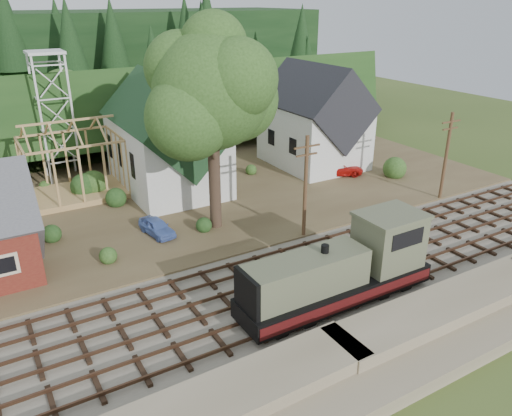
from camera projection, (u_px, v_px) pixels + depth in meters
ground at (259, 297)px, 30.53m from camera, size 140.00×140.00×0.00m
embankment at (351, 382)px, 23.79m from camera, size 64.00×5.00×1.60m
railroad_bed at (259, 296)px, 30.50m from camera, size 64.00×11.00×0.16m
village_flat at (157, 199)px, 44.75m from camera, size 64.00×26.00×0.30m
hillside at (92, 140)px, 63.84m from camera, size 70.00×28.96×12.74m
ridge at (66, 116)px, 76.53m from camera, size 80.00×20.00×12.00m
church at (167, 138)px, 45.05m from camera, size 8.40×15.17×13.00m
farmhouse at (314, 122)px, 52.10m from camera, size 8.40×10.80×10.60m
timber_frame at (73, 165)px, 43.90m from camera, size 8.20×6.20×6.99m
lattice_tower at (49, 78)px, 46.01m from camera, size 3.20×3.20×12.12m
big_tree at (213, 99)px, 35.54m from camera, size 10.90×8.40×14.70m
telegraph_pole_near at (305, 186)px, 36.26m from camera, size 2.20×0.28×8.00m
telegraph_pole_far at (446, 155)px, 43.26m from camera, size 2.20×0.28×8.00m
locomotive at (344, 271)px, 29.15m from camera, size 12.27×3.07×4.90m
car_blue at (157, 227)px, 37.61m from camera, size 2.10×3.87×1.25m
car_red at (339, 168)px, 50.28m from camera, size 5.28×4.13×1.33m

